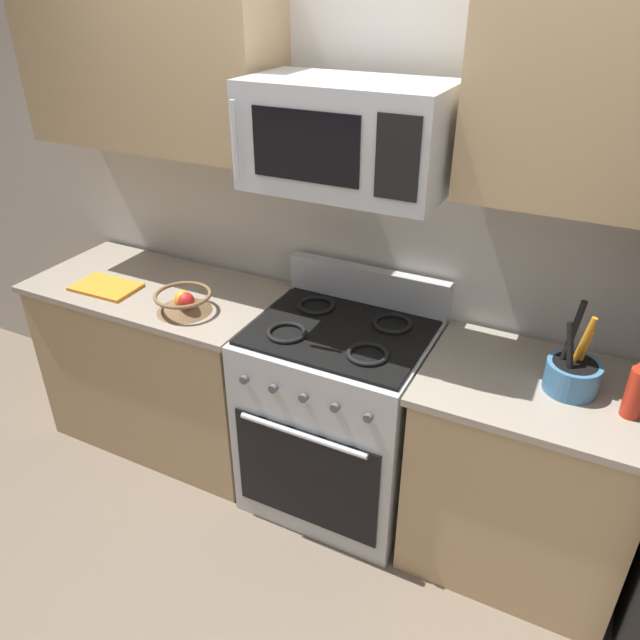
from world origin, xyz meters
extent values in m
plane|color=#6B5B4C|center=(0.00, 0.00, 0.00)|extent=(16.00, 16.00, 0.00)
cube|color=beige|center=(0.00, 1.02, 1.30)|extent=(8.00, 0.10, 2.60)
cube|color=tan|center=(-1.00, 0.63, 0.44)|extent=(1.18, 0.60, 0.88)
cube|color=gray|center=(-1.00, 0.63, 0.90)|extent=(1.22, 0.64, 0.03)
cube|color=#B2B5BA|center=(0.00, 0.63, 0.46)|extent=(0.76, 0.64, 0.91)
cube|color=black|center=(0.00, 0.30, 0.36)|extent=(0.67, 0.01, 0.51)
cylinder|color=#B2B5BA|center=(0.00, 0.27, 0.62)|extent=(0.57, 0.02, 0.02)
cube|color=black|center=(0.00, 0.63, 0.92)|extent=(0.73, 0.58, 0.02)
cube|color=#B2B5BA|center=(0.00, 0.92, 1.00)|extent=(0.76, 0.06, 0.18)
torus|color=black|center=(-0.18, 0.49, 0.93)|extent=(0.17, 0.17, 0.02)
torus|color=black|center=(0.18, 0.49, 0.93)|extent=(0.17, 0.17, 0.02)
torus|color=black|center=(-0.18, 0.76, 0.93)|extent=(0.17, 0.17, 0.02)
torus|color=black|center=(0.18, 0.76, 0.93)|extent=(0.17, 0.17, 0.02)
cylinder|color=#4C4C51|center=(-0.27, 0.29, 0.79)|extent=(0.04, 0.02, 0.04)
cylinder|color=#4C4C51|center=(-0.14, 0.29, 0.79)|extent=(0.04, 0.02, 0.04)
cylinder|color=#4C4C51|center=(0.00, 0.29, 0.79)|extent=(0.04, 0.02, 0.04)
cylinder|color=#4C4C51|center=(0.14, 0.29, 0.79)|extent=(0.04, 0.02, 0.04)
cylinder|color=#4C4C51|center=(0.27, 0.29, 0.79)|extent=(0.04, 0.02, 0.04)
cube|color=tan|center=(0.82, 0.63, 0.44)|extent=(0.83, 0.60, 0.88)
cube|color=gray|center=(0.82, 0.63, 0.90)|extent=(0.87, 0.64, 0.03)
cube|color=#B2B5BA|center=(0.00, 0.66, 1.72)|extent=(0.74, 0.40, 0.39)
cube|color=black|center=(-0.07, 0.45, 1.72)|extent=(0.41, 0.01, 0.24)
cube|color=black|center=(0.27, 0.45, 1.72)|extent=(0.15, 0.01, 0.27)
cylinder|color=#B2B5BA|center=(-0.33, 0.43, 1.72)|extent=(0.02, 0.02, 0.27)
cube|color=tan|center=(-1.01, 0.80, 1.91)|extent=(1.21, 0.34, 0.72)
cube|color=tan|center=(0.83, 0.80, 1.91)|extent=(0.86, 0.34, 0.72)
cylinder|color=teal|center=(0.92, 0.63, 0.97)|extent=(0.19, 0.19, 0.12)
cylinder|color=black|center=(0.92, 0.63, 0.98)|extent=(0.16, 0.16, 0.10)
cylinder|color=black|center=(0.88, 0.66, 1.09)|extent=(0.06, 0.08, 0.32)
cylinder|color=orange|center=(0.92, 0.64, 1.08)|extent=(0.07, 0.03, 0.29)
cylinder|color=black|center=(0.90, 0.60, 1.07)|extent=(0.07, 0.06, 0.27)
cylinder|color=orange|center=(0.93, 0.67, 1.05)|extent=(0.05, 0.03, 0.23)
cone|color=brown|center=(-0.71, 0.49, 0.95)|extent=(0.25, 0.25, 0.08)
torus|color=brown|center=(-0.71, 0.49, 0.99)|extent=(0.26, 0.26, 0.02)
sphere|color=red|center=(-0.67, 0.46, 0.98)|extent=(0.08, 0.08, 0.08)
sphere|color=orange|center=(-0.69, 0.46, 0.98)|extent=(0.08, 0.08, 0.08)
cube|color=orange|center=(-1.19, 0.50, 0.92)|extent=(0.32, 0.21, 0.02)
cylinder|color=red|center=(1.12, 0.57, 1.00)|extent=(0.07, 0.07, 0.19)
camera|label=1|loc=(0.92, -1.39, 2.23)|focal=34.17mm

